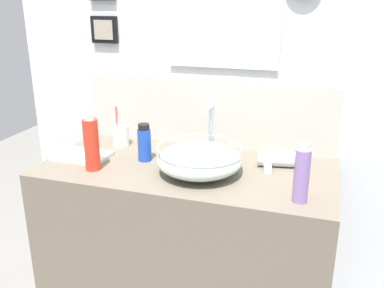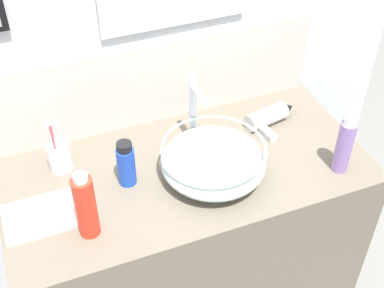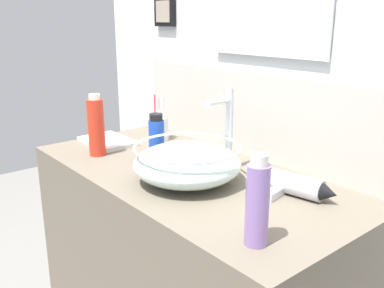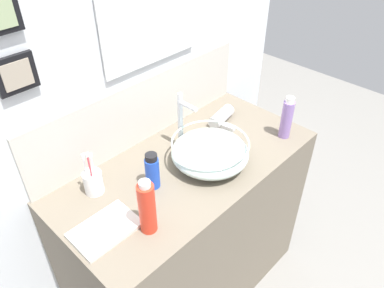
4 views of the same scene
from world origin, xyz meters
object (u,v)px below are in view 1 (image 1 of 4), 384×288
faucet (211,124)px  hand_towel (82,156)px  hair_drier (280,160)px  soap_dispenser (144,143)px  shampoo_bottle (91,144)px  toothbrush_cup (121,135)px  lotion_bottle (302,174)px  glass_bowl_sink (199,159)px

faucet → hand_towel: faucet is taller
hair_drier → hand_towel: (-0.84, -0.15, -0.02)m
soap_dispenser → shampoo_bottle: shampoo_bottle is taller
hair_drier → toothbrush_cup: bearing=176.7°
faucet → lotion_bottle: bearing=-36.3°
glass_bowl_sink → lotion_bottle: bearing=-17.2°
soap_dispenser → hand_towel: bearing=-169.3°
toothbrush_cup → soap_dispenser: bearing=-37.9°
soap_dispenser → hair_drier: bearing=10.2°
shampoo_bottle → faucet: bearing=31.0°
faucet → hair_drier: 0.32m
soap_dispenser → hand_towel: soap_dispenser is taller
soap_dispenser → lotion_bottle: lotion_bottle is taller
lotion_bottle → glass_bowl_sink: bearing=162.8°
hand_towel → lotion_bottle: bearing=-8.6°
lotion_bottle → shampoo_bottle: size_ratio=0.93×
lotion_bottle → hair_drier: bearing=109.2°
hair_drier → shampoo_bottle: bearing=-160.3°
glass_bowl_sink → faucet: size_ratio=1.21×
glass_bowl_sink → hand_towel: bearing=178.0°
soap_dispenser → lotion_bottle: bearing=-16.3°
lotion_bottle → hand_towel: lotion_bottle is taller
soap_dispenser → hand_towel: size_ratio=0.69×
faucet → soap_dispenser: bearing=-159.7°
glass_bowl_sink → shampoo_bottle: bearing=-168.5°
shampoo_bottle → glass_bowl_sink: bearing=11.5°
faucet → soap_dispenser: 0.29m
toothbrush_cup → lotion_bottle: bearing=-21.7°
faucet → lotion_bottle: faucet is taller
soap_dispenser → lotion_bottle: 0.69m
toothbrush_cup → soap_dispenser: (0.18, -0.14, 0.03)m
toothbrush_cup → hand_towel: (-0.09, -0.20, -0.04)m
lotion_bottle → hand_towel: 0.95m
glass_bowl_sink → lotion_bottle: size_ratio=1.57×
glass_bowl_sink → lotion_bottle: lotion_bottle is taller
soap_dispenser → lotion_bottle: size_ratio=0.76×
faucet → toothbrush_cup: size_ratio=1.31×
glass_bowl_sink → soap_dispenser: size_ratio=2.07×
soap_dispenser → faucet: bearing=20.3°
hair_drier → lotion_bottle: (0.10, -0.29, 0.07)m
faucet → soap_dispenser: size_ratio=1.71×
glass_bowl_sink → hand_towel: (-0.54, 0.02, -0.05)m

